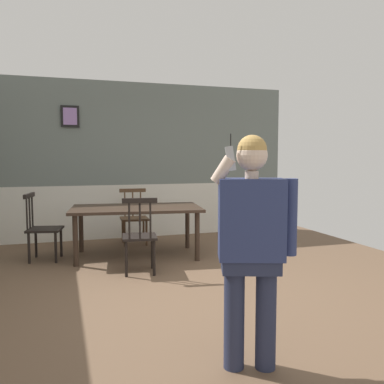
{
  "coord_description": "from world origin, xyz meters",
  "views": [
    {
      "loc": [
        -1.18,
        -4.13,
        1.44
      ],
      "look_at": [
        -0.07,
        -0.66,
        1.13
      ],
      "focal_mm": 38.25,
      "sensor_mm": 36.0,
      "label": 1
    }
  ],
  "objects": [
    {
      "name": "ground_plane",
      "position": [
        0.0,
        0.0,
        0.0
      ],
      "size": [
        7.07,
        7.07,
        0.0
      ],
      "primitive_type": "plane",
      "color": "brown"
    },
    {
      "name": "room_back_partition",
      "position": [
        -0.0,
        3.22,
        1.33
      ],
      "size": [
        5.9,
        0.17,
        2.77
      ],
      "color": "slate",
      "rests_on": "ground_plane"
    },
    {
      "name": "dining_table",
      "position": [
        -0.16,
        1.73,
        0.65
      ],
      "size": [
        1.96,
        1.26,
        0.73
      ],
      "rotation": [
        0.0,
        0.0,
        -0.13
      ],
      "color": "#38281E",
      "rests_on": "ground_plane"
    },
    {
      "name": "chair_near_window",
      "position": [
        -0.04,
        2.62,
        0.45
      ],
      "size": [
        0.47,
        0.47,
        0.91
      ],
      "rotation": [
        0.0,
        0.0,
        3.08
      ],
      "color": "#513823",
      "rests_on": "ground_plane"
    },
    {
      "name": "chair_by_doorway",
      "position": [
        -1.46,
        1.9,
        0.46
      ],
      "size": [
        0.52,
        0.52,
        0.95
      ],
      "rotation": [
        0.0,
        0.0,
        4.51
      ],
      "color": "black",
      "rests_on": "ground_plane"
    },
    {
      "name": "chair_at_table_head",
      "position": [
        -0.28,
        0.83,
        0.47
      ],
      "size": [
        0.48,
        0.48,
        0.96
      ],
      "rotation": [
        0.0,
        0.0,
        -0.14
      ],
      "color": "black",
      "rests_on": "ground_plane"
    },
    {
      "name": "person_figure",
      "position": [
        0.02,
        -1.68,
        0.91
      ],
      "size": [
        0.57,
        0.36,
        1.6
      ],
      "rotation": [
        0.0,
        0.0,
        2.81
      ],
      "color": "#282E49",
      "rests_on": "ground_plane"
    }
  ]
}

